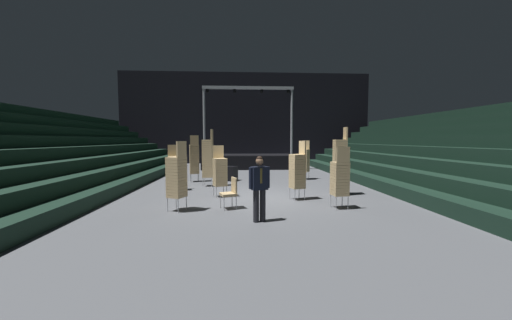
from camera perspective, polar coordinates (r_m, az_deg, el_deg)
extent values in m
cube|color=#515459|center=(10.38, 0.01, -7.75)|extent=(22.00, 30.00, 0.10)
cube|color=black|center=(25.22, -1.96, 8.47)|extent=(22.00, 0.30, 8.00)
cube|color=black|center=(12.27, -26.33, -5.03)|extent=(0.75, 24.00, 0.45)
cube|color=black|center=(12.53, -29.55, -2.89)|extent=(0.75, 24.00, 0.45)
cube|color=black|center=(12.83, -32.63, -0.83)|extent=(0.75, 24.00, 0.45)
cube|color=black|center=(13.19, -35.54, 1.13)|extent=(0.75, 24.00, 0.45)
cube|color=black|center=(13.60, -38.30, 2.98)|extent=(0.75, 24.00, 0.45)
cube|color=black|center=(14.05, -40.90, 4.70)|extent=(0.75, 24.00, 0.45)
cube|color=black|center=(12.77, 24.65, -4.64)|extent=(0.75, 24.00, 0.45)
cube|color=black|center=(13.08, 27.62, -2.54)|extent=(0.75, 24.00, 0.45)
cube|color=black|center=(13.44, 30.43, -0.55)|extent=(0.75, 24.00, 0.45)
cube|color=black|center=(13.85, 33.08, 1.34)|extent=(0.75, 24.00, 0.45)
cube|color=black|center=(14.30, 35.57, 3.11)|extent=(0.75, 24.00, 0.45)
cube|color=black|center=(14.78, 37.92, 4.76)|extent=(0.75, 24.00, 0.45)
cube|color=black|center=(15.31, 40.12, 6.30)|extent=(0.75, 24.00, 0.45)
cube|color=black|center=(15.86, 42.19, 7.72)|extent=(0.75, 24.00, 0.45)
cube|color=black|center=(20.93, -1.67, -0.26)|extent=(6.54, 3.30, 0.98)
cylinder|color=#9EA0A8|center=(19.65, -10.49, 7.61)|extent=(0.16, 0.16, 4.66)
cylinder|color=#9EA0A8|center=(19.83, 7.26, 7.62)|extent=(0.16, 0.16, 4.66)
cube|color=#9EA0A8|center=(19.79, -1.59, 14.45)|extent=(6.24, 0.20, 0.20)
cylinder|color=black|center=(19.87, -9.84, 13.71)|extent=(0.18, 0.18, 0.22)
cylinder|color=black|center=(19.75, -4.34, 13.82)|extent=(0.18, 0.18, 0.22)
cylinder|color=black|center=(19.80, 1.17, 13.80)|extent=(0.18, 0.18, 0.22)
cylinder|color=black|center=(20.03, 6.60, 13.67)|extent=(0.18, 0.18, 0.22)
cylinder|color=black|center=(7.26, 1.36, -9.20)|extent=(0.15, 0.15, 0.83)
cylinder|color=black|center=(7.20, 0.02, -9.32)|extent=(0.15, 0.15, 0.83)
cube|color=silver|center=(7.04, 0.88, -3.77)|extent=(0.20, 0.15, 0.59)
cube|color=black|center=(7.10, 0.70, -3.71)|extent=(0.45, 0.34, 0.59)
cube|color=brown|center=(6.98, 1.06, -3.26)|extent=(0.06, 0.03, 0.37)
cylinder|color=black|center=(7.19, 2.44, -3.52)|extent=(0.12, 0.12, 0.54)
cylinder|color=black|center=(7.01, -1.08, -3.71)|extent=(0.12, 0.12, 0.54)
sphere|color=#936B4C|center=(7.05, 0.71, -0.25)|extent=(0.19, 0.19, 0.19)
sphere|color=black|center=(7.05, 0.71, 0.18)|extent=(0.16, 0.16, 0.16)
cylinder|color=#B2B5BA|center=(11.93, -15.29, -5.13)|extent=(0.02, 0.02, 0.40)
cylinder|color=#B2B5BA|center=(11.89, -17.12, -5.19)|extent=(0.02, 0.02, 0.40)
cylinder|color=#B2B5BA|center=(12.30, -15.50, -4.85)|extent=(0.02, 0.02, 0.40)
cylinder|color=#B2B5BA|center=(12.26, -17.27, -4.92)|extent=(0.02, 0.02, 0.40)
cube|color=tan|center=(12.06, -16.32, -3.88)|extent=(0.56, 0.56, 0.08)
cube|color=tan|center=(12.05, -16.33, -3.48)|extent=(0.56, 0.56, 0.08)
cube|color=tan|center=(12.04, -16.34, -3.08)|extent=(0.56, 0.56, 0.08)
cube|color=tan|center=(12.03, -16.34, -2.68)|extent=(0.56, 0.56, 0.08)
cube|color=tan|center=(12.02, -16.35, -2.28)|extent=(0.56, 0.56, 0.08)
cube|color=tan|center=(12.01, -16.36, -1.87)|extent=(0.56, 0.56, 0.08)
cube|color=tan|center=(12.00, -16.37, -1.47)|extent=(0.56, 0.56, 0.08)
cube|color=tan|center=(11.99, -16.38, -1.07)|extent=(0.56, 0.56, 0.08)
cube|color=tan|center=(11.98, -16.38, -0.66)|extent=(0.56, 0.56, 0.08)
cube|color=tan|center=(11.98, -16.39, -0.26)|extent=(0.56, 0.56, 0.08)
cube|color=tan|center=(11.97, -16.40, 0.15)|extent=(0.56, 0.56, 0.08)
cube|color=tan|center=(11.97, -16.41, 0.56)|extent=(0.56, 0.56, 0.08)
cube|color=tan|center=(12.15, -16.53, 1.89)|extent=(0.40, 0.18, 0.46)
cylinder|color=#B2B5BA|center=(12.74, -10.72, -4.47)|extent=(0.02, 0.02, 0.40)
cylinder|color=#B2B5BA|center=(13.11, -10.39, -4.22)|extent=(0.02, 0.02, 0.40)
cylinder|color=#B2B5BA|center=(12.67, -9.03, -4.50)|extent=(0.02, 0.02, 0.40)
cylinder|color=#B2B5BA|center=(13.04, -8.74, -4.25)|extent=(0.02, 0.02, 0.40)
cube|color=tan|center=(12.85, -9.73, -3.29)|extent=(0.47, 0.47, 0.08)
cube|color=tan|center=(12.84, -9.74, -2.91)|extent=(0.47, 0.47, 0.08)
cube|color=tan|center=(12.83, -9.74, -2.54)|extent=(0.47, 0.47, 0.08)
cube|color=tan|center=(12.82, -9.75, -2.16)|extent=(0.47, 0.47, 0.08)
cube|color=tan|center=(12.81, -9.75, -1.78)|extent=(0.47, 0.47, 0.08)
cube|color=tan|center=(12.81, -9.76, -1.40)|extent=(0.47, 0.47, 0.08)
cube|color=tan|center=(12.80, -9.76, -1.02)|extent=(0.47, 0.47, 0.08)
cube|color=tan|center=(12.79, -9.77, -0.64)|extent=(0.47, 0.47, 0.08)
cube|color=tan|center=(12.78, -9.77, -0.26)|extent=(0.47, 0.47, 0.08)
cube|color=tan|center=(12.78, -9.78, 0.12)|extent=(0.47, 0.47, 0.08)
cube|color=tan|center=(12.77, -9.78, 0.50)|extent=(0.47, 0.47, 0.08)
cube|color=tan|center=(12.77, -9.79, 0.88)|extent=(0.47, 0.47, 0.08)
cube|color=tan|center=(12.76, -9.79, 1.26)|extent=(0.47, 0.47, 0.08)
cube|color=tan|center=(12.76, -9.80, 1.64)|extent=(0.47, 0.47, 0.08)
cube|color=tan|center=(12.76, -9.80, 2.02)|extent=(0.47, 0.47, 0.08)
cube|color=tan|center=(12.75, -9.80, 2.40)|extent=(0.47, 0.47, 0.08)
cube|color=tan|center=(12.75, -9.81, 2.78)|extent=(0.47, 0.47, 0.08)
cube|color=tan|center=(12.75, -9.81, 3.17)|extent=(0.47, 0.47, 0.08)
cube|color=tan|center=(12.75, -9.82, 3.55)|extent=(0.47, 0.47, 0.08)
cube|color=tan|center=(12.75, -9.82, 3.93)|extent=(0.47, 0.47, 0.08)
cube|color=tan|center=(12.71, -8.97, 5.17)|extent=(0.08, 0.41, 0.46)
cylinder|color=#B2B5BA|center=(8.66, -17.53, -8.66)|extent=(0.02, 0.02, 0.40)
cylinder|color=#B2B5BA|center=(8.94, -15.93, -8.22)|extent=(0.02, 0.02, 0.40)
cylinder|color=#B2B5BA|center=(8.42, -15.54, -8.98)|extent=(0.02, 0.02, 0.40)
cylinder|color=#B2B5BA|center=(8.71, -13.97, -8.51)|extent=(0.02, 0.02, 0.40)
cube|color=tan|center=(8.63, -15.77, -7.01)|extent=(0.59, 0.59, 0.08)
cube|color=tan|center=(8.62, -15.78, -6.46)|extent=(0.59, 0.59, 0.08)
cube|color=tan|center=(8.60, -15.80, -5.90)|extent=(0.59, 0.59, 0.08)
cube|color=tan|center=(8.59, -15.81, -5.34)|extent=(0.59, 0.59, 0.08)
cube|color=tan|center=(8.58, -15.82, -4.78)|extent=(0.59, 0.59, 0.08)
cube|color=tan|center=(8.56, -15.83, -4.22)|extent=(0.59, 0.59, 0.08)
cube|color=tan|center=(8.55, -15.84, -3.66)|extent=(0.59, 0.59, 0.08)
cube|color=tan|center=(8.54, -15.85, -3.09)|extent=(0.59, 0.59, 0.08)
cube|color=tan|center=(8.53, -15.86, -2.53)|extent=(0.59, 0.59, 0.08)
cube|color=tan|center=(8.52, -15.87, -1.96)|extent=(0.59, 0.59, 0.08)
cube|color=tan|center=(8.51, -15.89, -1.39)|extent=(0.59, 0.59, 0.08)
cube|color=tan|center=(8.51, -15.90, -0.82)|extent=(0.59, 0.59, 0.08)
cube|color=tan|center=(8.50, -15.91, -0.25)|extent=(0.59, 0.59, 0.08)
cube|color=tan|center=(8.49, -15.92, 0.32)|extent=(0.59, 0.59, 0.08)
cube|color=tan|center=(8.36, -14.92, 2.15)|extent=(0.22, 0.38, 0.46)
cylinder|color=#B2B5BA|center=(9.10, 14.94, -7.99)|extent=(0.02, 0.02, 0.40)
cylinder|color=#B2B5BA|center=(9.26, 17.10, -7.82)|extent=(0.02, 0.02, 0.40)
cylinder|color=#B2B5BA|center=(8.76, 15.96, -8.47)|extent=(0.02, 0.02, 0.40)
cylinder|color=#B2B5BA|center=(8.93, 18.19, -8.29)|extent=(0.02, 0.02, 0.40)
cube|color=tan|center=(8.96, 16.58, -6.62)|extent=(0.48, 0.48, 0.08)
cube|color=tan|center=(8.95, 16.59, -6.09)|extent=(0.48, 0.48, 0.08)
cube|color=tan|center=(8.93, 16.60, -5.55)|extent=(0.48, 0.48, 0.08)
cube|color=tan|center=(8.92, 16.61, -5.01)|extent=(0.48, 0.48, 0.08)
cube|color=tan|center=(8.91, 16.63, -4.47)|extent=(0.48, 0.48, 0.08)
cube|color=tan|center=(8.89, 16.64, -3.93)|extent=(0.48, 0.48, 0.08)
cube|color=tan|center=(8.88, 16.65, -3.39)|extent=(0.48, 0.48, 0.08)
cube|color=tan|center=(8.87, 16.66, -2.84)|extent=(0.48, 0.48, 0.08)
cube|color=tan|center=(8.86, 16.67, -2.30)|extent=(0.48, 0.48, 0.08)
cube|color=tan|center=(8.85, 16.68, -1.75)|extent=(0.48, 0.48, 0.08)
cube|color=tan|center=(8.85, 16.69, -1.20)|extent=(0.48, 0.48, 0.08)
cube|color=tan|center=(8.84, 16.70, -0.66)|extent=(0.48, 0.48, 0.08)
cube|color=tan|center=(8.65, 17.31, 1.04)|extent=(0.41, 0.09, 0.46)
cylinder|color=#B2B5BA|center=(9.73, 7.91, -7.10)|extent=(0.02, 0.02, 0.40)
cylinder|color=#B2B5BA|center=(10.06, 6.86, -6.72)|extent=(0.02, 0.02, 0.40)
cylinder|color=#B2B5BA|center=(9.91, 9.85, -6.91)|extent=(0.02, 0.02, 0.40)
cylinder|color=#B2B5BA|center=(10.24, 8.75, -6.55)|extent=(0.02, 0.02, 0.40)
cube|color=tan|center=(9.94, 8.36, -5.45)|extent=(0.55, 0.55, 0.08)
cube|color=tan|center=(9.92, 8.36, -4.96)|extent=(0.55, 0.55, 0.08)
cube|color=tan|center=(9.91, 8.37, -4.48)|extent=(0.55, 0.55, 0.08)
cube|color=tan|center=(9.90, 8.37, -3.99)|extent=(0.55, 0.55, 0.08)
cube|color=tan|center=(9.89, 8.38, -3.50)|extent=(0.55, 0.55, 0.08)
cube|color=tan|center=(9.88, 8.38, -3.01)|extent=(0.55, 0.55, 0.08)
cube|color=tan|center=(9.87, 8.39, -2.52)|extent=(0.55, 0.55, 0.08)
cube|color=tan|center=(9.86, 8.39, -2.03)|extent=(0.55, 0.55, 0.08)
cube|color=tan|center=(9.85, 8.40, -1.54)|extent=(0.55, 0.55, 0.08)
cube|color=tan|center=(9.84, 8.40, -1.05)|extent=(0.55, 0.55, 0.08)
cube|color=tan|center=(9.83, 8.41, -0.56)|extent=(0.55, 0.55, 0.08)
cube|color=tan|center=(9.83, 8.41, -0.06)|extent=(0.55, 0.55, 0.08)
cube|color=tan|center=(9.82, 8.42, 0.43)|extent=(0.55, 0.55, 0.08)
cube|color=tan|center=(9.82, 8.42, 0.93)|extent=(0.55, 0.55, 0.08)
cube|color=tan|center=(9.90, 9.42, 2.52)|extent=(0.17, 0.40, 0.46)
cylinder|color=#B2B5BA|center=(14.56, -13.19, -3.43)|extent=(0.02, 0.02, 0.40)
cylinder|color=#B2B5BA|center=(14.60, -11.70, -3.39)|extent=(0.02, 0.02, 0.40)
cylinder|color=#B2B5BA|center=(14.19, -13.07, -3.63)|extent=(0.02, 0.02, 0.40)
cylinder|color=#B2B5BA|center=(14.22, -11.54, -3.59)|extent=(0.02, 0.02, 0.40)
cube|color=tan|center=(14.36, -12.39, -2.55)|extent=(0.53, 0.53, 0.08)
cube|color=tan|center=(14.35, -12.39, -2.21)|extent=(0.53, 0.53, 0.08)
cube|color=tan|center=(14.34, -12.40, -1.87)|extent=(0.53, 0.53, 0.08)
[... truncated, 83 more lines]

